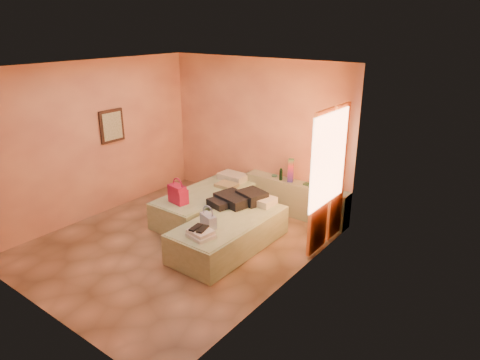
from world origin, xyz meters
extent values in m
plane|color=tan|center=(0.00, 0.00, 0.00)|extent=(4.50, 4.50, 0.00)
cube|color=#FBB786|center=(0.00, 2.25, 1.40)|extent=(4.00, 0.02, 2.80)
cube|color=#FBB786|center=(-2.00, 0.00, 1.40)|extent=(0.02, 4.50, 2.80)
cube|color=#FBB786|center=(2.00, 0.00, 1.40)|extent=(0.02, 4.50, 2.80)
cube|color=silver|center=(0.00, 0.00, 2.80)|extent=(4.00, 4.50, 0.02)
cube|color=beige|center=(1.98, 1.25, 1.50)|extent=(0.02, 1.10, 1.40)
cube|color=#FD883C|center=(1.94, 1.10, 1.15)|extent=(0.05, 0.55, 2.20)
cube|color=#FD883C|center=(1.94, 1.70, 1.15)|extent=(0.05, 0.45, 2.20)
cube|color=#301C15|center=(-1.97, 0.40, 1.60)|extent=(0.04, 0.50, 0.60)
cube|color=gold|center=(1.55, 2.22, 1.45)|extent=(0.25, 0.04, 0.30)
cube|color=#97A385|center=(0.98, 2.10, 0.33)|extent=(2.05, 0.30, 0.65)
cube|color=#ACC49E|center=(-0.28, 1.05, 0.25)|extent=(0.91, 2.00, 0.50)
cube|color=#ACC49E|center=(0.77, 0.40, 0.25)|extent=(0.91, 2.00, 0.50)
cylinder|color=#12311D|center=(0.69, 2.04, 0.76)|extent=(0.08, 0.08, 0.22)
cube|color=#B21541|center=(0.87, 2.07, 0.87)|extent=(0.12, 0.12, 0.43)
cylinder|color=#519578|center=(0.49, 2.13, 0.66)|extent=(0.12, 0.12, 0.03)
cube|color=#2A4E35|center=(1.22, 2.11, 0.66)|extent=(0.16, 0.12, 0.03)
cube|color=white|center=(1.64, 2.12, 0.79)|extent=(0.24, 0.24, 0.28)
cube|color=#B21541|center=(-0.33, 0.39, 0.66)|extent=(0.36, 0.24, 0.32)
cube|color=tan|center=(-0.13, 1.47, 0.53)|extent=(0.38, 0.30, 0.06)
cube|color=black|center=(0.50, 0.94, 0.60)|extent=(0.76, 0.76, 0.20)
cube|color=#4562A6|center=(0.67, 0.02, 0.60)|extent=(0.33, 0.22, 0.19)
cube|color=silver|center=(0.82, -0.31, 0.55)|extent=(0.40, 0.36, 0.10)
cube|color=black|center=(0.76, -0.28, 0.61)|extent=(0.22, 0.27, 0.03)
camera|label=1|loc=(4.55, -4.32, 3.40)|focal=32.00mm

